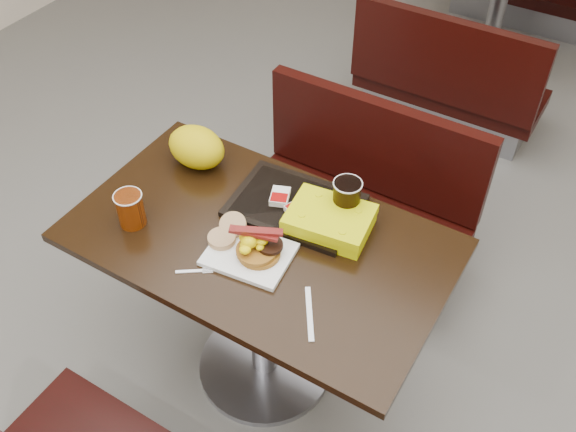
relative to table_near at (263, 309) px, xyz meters
The scene contains 22 objects.
floor 0.38m from the table_near, ahead, with size 6.00×7.00×0.01m, color slate.
table_near is the anchor object (origin of this frame).
bench_near_n 0.70m from the table_near, 90.00° to the left, with size 1.00×0.46×0.72m, color black, non-canonical shape.
table_far 2.60m from the table_near, 90.00° to the left, with size 1.20×0.70×0.75m, color black, non-canonical shape.
bench_far_s 1.90m from the table_near, 90.00° to the left, with size 1.00×0.46×0.72m, color black, non-canonical shape.
platter 0.39m from the table_near, 78.84° to the right, with size 0.26×0.20×0.02m, color white.
pancake_stack 0.41m from the table_near, 57.00° to the right, with size 0.13×0.13×0.03m, color #8B5C17.
sausage_patty 0.43m from the table_near, 33.82° to the right, with size 0.08×0.08×0.01m, color black.
scrambled_eggs 0.45m from the table_near, 76.46° to the right, with size 0.09×0.08×0.05m, color #FDF205.
bacon_strips 0.48m from the table_near, 68.42° to the right, with size 0.15×0.07×0.01m, color #4B050C, non-canonical shape.
muffin_bottom 0.42m from the table_near, 134.51° to the right, with size 0.09×0.09×0.02m, color tan.
muffin_top 0.42m from the table_near, 161.70° to the right, with size 0.09×0.09×0.02m, color tan.
coffee_cup_near 0.60m from the table_near, 157.83° to the right, with size 0.09×0.09×0.12m, color #943505.
fork 0.45m from the table_near, 114.32° to the right, with size 0.11×0.02×0.00m, color white, non-canonical shape.
knife 0.50m from the table_near, 32.05° to the right, with size 0.19×0.02×0.00m, color white.
condiment_ketchup 0.38m from the table_near, 128.11° to the left, with size 0.04×0.03×0.01m, color #8C0504.
tray 0.42m from the table_near, 81.04° to the left, with size 0.41×0.29×0.02m, color black.
hashbrown_sleeve_left 0.44m from the table_near, 98.88° to the left, with size 0.06×0.08×0.02m, color silver.
hashbrown_sleeve_right 0.44m from the table_near, 70.21° to the left, with size 0.06×0.08×0.02m, color silver.
coffee_cup_far 0.54m from the table_near, 50.82° to the left, with size 0.09×0.09×0.12m, color black.
clamshell 0.47m from the table_near, 40.85° to the left, with size 0.26×0.20×0.07m, color #CDD203.
paper_bag 0.62m from the table_near, 153.46° to the left, with size 0.21×0.16×0.15m, color #CCB106.
Camera 1 is at (0.80, -1.16, 2.24)m, focal length 40.49 mm.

